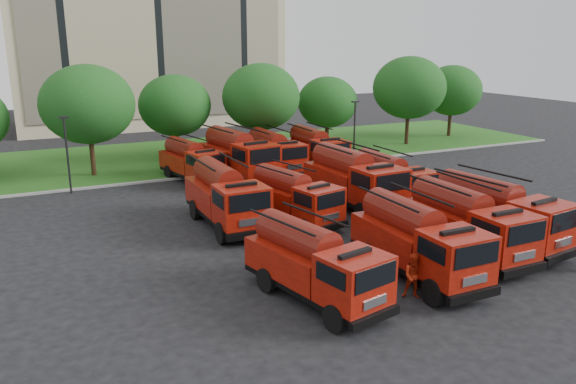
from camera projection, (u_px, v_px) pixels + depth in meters
name	position (u px, v px, depth m)	size (l,w,h in m)	color
ground	(331.00, 256.00, 26.48)	(140.00, 140.00, 0.00)	black
lawn	(183.00, 156.00, 49.09)	(70.00, 16.00, 0.12)	#224C14
curb	(212.00, 175.00, 42.04)	(70.00, 0.30, 0.14)	gray
apartment_building	(144.00, 17.00, 65.76)	(30.00, 14.18, 25.00)	beige
tree_2	(88.00, 104.00, 40.45)	(6.72, 6.72, 8.22)	#382314
tree_3	(175.00, 105.00, 45.72)	(5.88, 5.88, 7.19)	#382314
tree_4	(261.00, 97.00, 47.19)	(6.55, 6.55, 8.01)	#382314
tree_5	(327.00, 102.00, 51.21)	(5.46, 5.46, 6.68)	#382314
tree_6	(409.00, 88.00, 52.94)	(6.89, 6.89, 8.42)	#382314
tree_7	(452.00, 90.00, 57.78)	(6.05, 6.05, 7.39)	#382314
lamp_post_0	(67.00, 150.00, 36.52)	(0.60, 0.25, 5.11)	black
lamp_post_1	(354.00, 128.00, 45.69)	(0.60, 0.25, 5.11)	black
fire_truck_0	(314.00, 263.00, 21.64)	(3.61, 6.95, 3.02)	black
fire_truck_1	(417.00, 241.00, 23.78)	(2.64, 7.09, 3.22)	black
fire_truck_2	(466.00, 223.00, 26.09)	(2.63, 7.09, 3.22)	black
fire_truck_3	(497.00, 213.00, 27.41)	(3.39, 7.47, 3.28)	black
fire_truck_4	(225.00, 196.00, 30.37)	(2.75, 7.32, 3.32)	black
fire_truck_5	(293.00, 197.00, 31.00)	(3.52, 6.68, 2.89)	black
fire_truck_6	(353.00, 179.00, 33.70)	(3.15, 7.84, 3.51)	black
fire_truck_7	(390.00, 180.00, 34.59)	(2.52, 6.65, 3.01)	black
fire_truck_8	(191.00, 161.00, 40.18)	(3.43, 6.70, 2.91)	black
fire_truck_9	(238.00, 155.00, 40.48)	(3.81, 8.14, 3.56)	black
fire_truck_10	(274.00, 153.00, 42.41)	(2.72, 7.01, 3.16)	black
fire_truck_11	(315.00, 149.00, 43.83)	(2.58, 6.96, 3.16)	black
firefighter_1	(413.00, 297.00, 22.18)	(0.89, 0.49, 1.84)	#B6250E
firefighter_3	(562.00, 243.00, 28.11)	(1.22, 0.63, 1.89)	black
firefighter_4	(277.00, 275.00, 24.30)	(0.79, 0.52, 1.61)	black
firefighter_5	(452.00, 205.00, 34.56)	(1.70, 0.73, 1.83)	#B6250E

